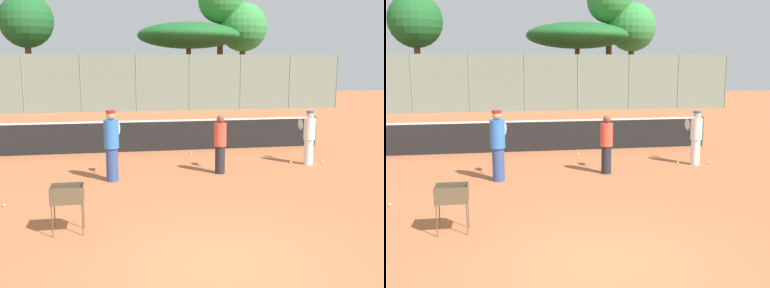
{
  "view_description": "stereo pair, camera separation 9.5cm",
  "coord_description": "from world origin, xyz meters",
  "views": [
    {
      "loc": [
        -1.57,
        -6.17,
        2.97
      ],
      "look_at": [
        0.37,
        4.6,
        1.0
      ],
      "focal_mm": 42.0,
      "sensor_mm": 36.0,
      "label": 1
    },
    {
      "loc": [
        -1.48,
        -6.19,
        2.97
      ],
      "look_at": [
        0.37,
        4.6,
        1.0
      ],
      "focal_mm": 42.0,
      "sensor_mm": 36.0,
      "label": 2
    }
  ],
  "objects": [
    {
      "name": "tree_3",
      "position": [
        3.98,
        25.98,
        4.89
      ],
      "size": [
        7.27,
        7.27,
        5.81
      ],
      "color": "brown",
      "rests_on": "ground_plane"
    },
    {
      "name": "tennis_ball_1",
      "position": [
        -3.86,
        3.45,
        0.03
      ],
      "size": [
        0.07,
        0.07,
        0.07
      ],
      "primitive_type": "sphere",
      "color": "#D1E54C",
      "rests_on": "ground_plane"
    },
    {
      "name": "tree_2",
      "position": [
        8.32,
        27.23,
        5.59
      ],
      "size": [
        3.63,
        3.63,
        7.47
      ],
      "color": "brown",
      "rests_on": "ground_plane"
    },
    {
      "name": "parked_car",
      "position": [
        1.17,
        26.78,
        0.66
      ],
      "size": [
        4.2,
        1.7,
        1.6
      ],
      "color": "white",
      "rests_on": "ground_plane"
    },
    {
      "name": "back_fence",
      "position": [
        -0.0,
        22.09,
        1.76
      ],
      "size": [
        26.97,
        0.08,
        3.53
      ],
      "color": "gray",
      "rests_on": "ground_plane"
    },
    {
      "name": "tree_1",
      "position": [
        -6.73,
        24.66,
        5.58
      ],
      "size": [
        3.43,
        3.43,
        7.36
      ],
      "color": "brown",
      "rests_on": "ground_plane"
    },
    {
      "name": "player_white_outfit",
      "position": [
        1.31,
        5.48,
        0.82
      ],
      "size": [
        0.5,
        0.81,
        1.6
      ],
      "rotation": [
        0.0,
        0.0,
        1.11
      ],
      "color": "#26262D",
      "rests_on": "ground_plane"
    },
    {
      "name": "player_red_cap",
      "position": [
        -1.59,
        5.18,
        0.94
      ],
      "size": [
        0.46,
        0.9,
        1.81
      ],
      "rotation": [
        0.0,
        0.0,
        1.22
      ],
      "color": "#334C8C",
      "rests_on": "ground_plane"
    },
    {
      "name": "tennis_ball_2",
      "position": [
        4.66,
        6.15,
        0.03
      ],
      "size": [
        0.07,
        0.07,
        0.07
      ],
      "primitive_type": "sphere",
      "color": "#D1E54C",
      "rests_on": "ground_plane"
    },
    {
      "name": "ground_plane",
      "position": [
        0.0,
        0.0,
        0.0
      ],
      "size": [
        80.0,
        80.0,
        0.0
      ],
      "primitive_type": "plane",
      "color": "#B7663D"
    },
    {
      "name": "tennis_ball_0",
      "position": [
        3.71,
        6.3,
        0.03
      ],
      "size": [
        0.07,
        0.07,
        0.07
      ],
      "primitive_type": "sphere",
      "color": "#D1E54C",
      "rests_on": "ground_plane"
    },
    {
      "name": "ball_cart",
      "position": [
        -2.37,
        1.68,
        0.65
      ],
      "size": [
        0.56,
        0.41,
        0.87
      ],
      "color": "brown",
      "rests_on": "ground_plane"
    },
    {
      "name": "tree_0",
      "position": [
        6.6,
        27.29,
        7.39
      ],
      "size": [
        3.32,
        3.32,
        9.2
      ],
      "color": "brown",
      "rests_on": "ground_plane"
    },
    {
      "name": "tennis_ball_3",
      "position": [
        0.96,
        8.04,
        0.03
      ],
      "size": [
        0.07,
        0.07,
        0.07
      ],
      "primitive_type": "sphere",
      "color": "#D1E54C",
      "rests_on": "ground_plane"
    },
    {
      "name": "player_yellow_shirt",
      "position": [
        4.15,
        6.09,
        0.83
      ],
      "size": [
        0.33,
        0.88,
        1.6
      ],
      "rotation": [
        0.0,
        0.0,
        1.69
      ],
      "color": "white",
      "rests_on": "ground_plane"
    },
    {
      "name": "tennis_net",
      "position": [
        0.0,
        8.96,
        0.56
      ],
      "size": [
        11.5,
        0.1,
        1.07
      ],
      "color": "#26592D",
      "rests_on": "ground_plane"
    }
  ]
}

